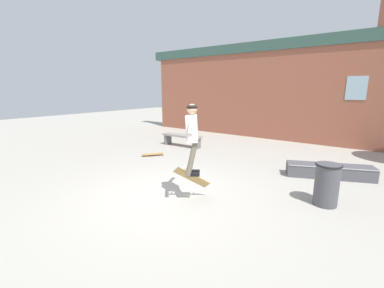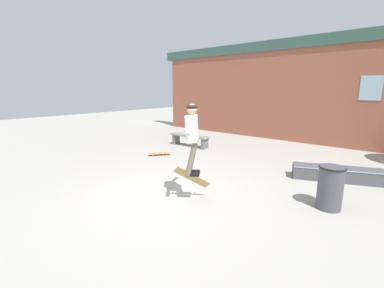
{
  "view_description": "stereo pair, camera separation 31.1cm",
  "coord_description": "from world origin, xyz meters",
  "px_view_note": "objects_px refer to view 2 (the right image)",
  "views": [
    {
      "loc": [
        3.68,
        -4.02,
        2.36
      ],
      "look_at": [
        0.6,
        0.07,
        1.25
      ],
      "focal_mm": 24.0,
      "sensor_mm": 36.0,
      "label": 1
    },
    {
      "loc": [
        3.92,
        -3.83,
        2.36
      ],
      "look_at": [
        0.6,
        0.07,
        1.25
      ],
      "focal_mm": 24.0,
      "sensor_mm": 36.0,
      "label": 2
    }
  ],
  "objects_px": {
    "skate_ledge": "(337,174)",
    "skater": "(192,133)",
    "park_bench": "(190,138)",
    "skateboard_flipping": "(192,177)",
    "skateboard_resting": "(160,153)",
    "trash_bin": "(330,187)"
  },
  "relations": [
    {
      "from": "skate_ledge",
      "to": "skater",
      "type": "bearing_deg",
      "value": -144.21
    },
    {
      "from": "park_bench",
      "to": "skate_ledge",
      "type": "relative_size",
      "value": 0.82
    },
    {
      "from": "park_bench",
      "to": "skateboard_flipping",
      "type": "xyz_separation_m",
      "value": [
        3.5,
        -3.95,
        0.14
      ]
    },
    {
      "from": "skateboard_flipping",
      "to": "skateboard_resting",
      "type": "height_order",
      "value": "skateboard_flipping"
    },
    {
      "from": "skate_ledge",
      "to": "skateboard_resting",
      "type": "xyz_separation_m",
      "value": [
        -5.47,
        -1.24,
        -0.11
      ]
    },
    {
      "from": "park_bench",
      "to": "skateboard_resting",
      "type": "relative_size",
      "value": 2.44
    },
    {
      "from": "park_bench",
      "to": "trash_bin",
      "type": "relative_size",
      "value": 2.04
    },
    {
      "from": "skateboard_resting",
      "to": "trash_bin",
      "type": "bearing_deg",
      "value": 120.21
    },
    {
      "from": "trash_bin",
      "to": "skateboard_flipping",
      "type": "height_order",
      "value": "trash_bin"
    },
    {
      "from": "skater",
      "to": "skateboard_flipping",
      "type": "bearing_deg",
      "value": 93.24
    },
    {
      "from": "park_bench",
      "to": "trash_bin",
      "type": "distance_m",
      "value": 6.37
    },
    {
      "from": "skateboard_resting",
      "to": "skater",
      "type": "bearing_deg",
      "value": 94.17
    },
    {
      "from": "skate_ledge",
      "to": "skateboard_flipping",
      "type": "bearing_deg",
      "value": -145.42
    },
    {
      "from": "park_bench",
      "to": "skater",
      "type": "distance_m",
      "value": 5.48
    },
    {
      "from": "skateboard_flipping",
      "to": "skateboard_resting",
      "type": "bearing_deg",
      "value": 92.76
    },
    {
      "from": "park_bench",
      "to": "skate_ledge",
      "type": "xyz_separation_m",
      "value": [
        5.62,
        -0.6,
        -0.18
      ]
    },
    {
      "from": "park_bench",
      "to": "skateboard_resting",
      "type": "height_order",
      "value": "park_bench"
    },
    {
      "from": "skate_ledge",
      "to": "trash_bin",
      "type": "height_order",
      "value": "trash_bin"
    },
    {
      "from": "trash_bin",
      "to": "skater",
      "type": "xyz_separation_m",
      "value": [
        -2.31,
        -1.52,
        1.02
      ]
    },
    {
      "from": "skater",
      "to": "park_bench",
      "type": "bearing_deg",
      "value": 97.53
    },
    {
      "from": "park_bench",
      "to": "skate_ledge",
      "type": "height_order",
      "value": "park_bench"
    },
    {
      "from": "skate_ledge",
      "to": "skateboard_flipping",
      "type": "distance_m",
      "value": 3.98
    }
  ]
}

